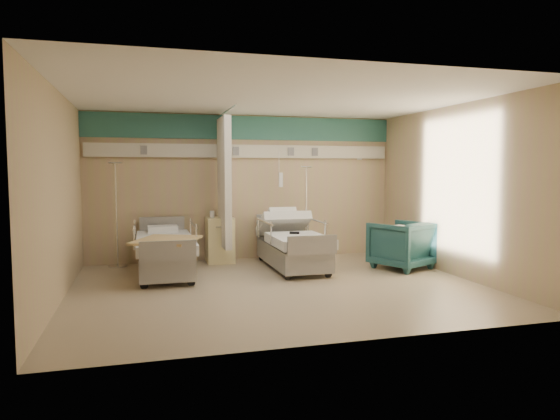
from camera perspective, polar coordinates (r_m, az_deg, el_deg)
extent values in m
cube|color=gray|center=(7.52, -0.11, -8.76)|extent=(6.00, 5.00, 0.00)
cube|color=tan|center=(9.76, -3.99, 2.60)|extent=(6.00, 0.04, 2.80)
cube|color=tan|center=(4.97, 7.53, 0.66)|extent=(6.00, 0.04, 2.80)
cube|color=tan|center=(7.15, -23.99, 1.49)|extent=(0.04, 5.00, 2.80)
cube|color=tan|center=(8.62, 19.52, 2.08)|extent=(0.04, 5.00, 2.80)
cube|color=white|center=(7.40, -0.11, 12.85)|extent=(6.00, 5.00, 0.04)
cube|color=#2C685F|center=(9.77, -4.01, 9.35)|extent=(6.00, 0.04, 0.45)
cube|color=beige|center=(9.71, -3.96, 6.72)|extent=(5.88, 0.08, 0.25)
cylinder|color=silver|center=(8.84, -6.10, 11.21)|extent=(0.03, 1.80, 0.03)
cube|color=white|center=(9.13, -6.39, 3.13)|extent=(0.12, 0.90, 2.35)
cube|color=#F1DF96|center=(9.46, -6.87, -3.42)|extent=(0.50, 0.48, 0.85)
imported|color=#1C4547|center=(9.07, 13.71, -3.90)|extent=(1.20, 1.22, 0.84)
cube|color=white|center=(8.99, 13.89, -1.03)|extent=(0.87, 0.84, 0.08)
cylinder|color=silver|center=(9.75, 2.98, -5.61)|extent=(0.32, 0.32, 0.03)
cylinder|color=silver|center=(9.63, 3.00, -0.41)|extent=(0.03, 0.03, 1.80)
cylinder|color=silver|center=(9.59, 3.02, 4.94)|extent=(0.22, 0.03, 0.03)
cylinder|color=silver|center=(9.50, -18.04, -6.10)|extent=(0.34, 0.34, 0.03)
cylinder|color=silver|center=(9.37, -18.18, -0.57)|extent=(0.03, 0.03, 1.86)
cylinder|color=silver|center=(9.34, -18.33, 5.14)|extent=(0.22, 0.03, 0.03)
cube|color=black|center=(8.67, 1.67, -2.63)|extent=(0.18, 0.14, 0.04)
cube|color=tan|center=(7.98, -12.87, -3.37)|extent=(1.20, 1.31, 0.04)
cube|color=black|center=(9.37, -6.29, -0.55)|extent=(0.20, 0.14, 0.11)
cylinder|color=white|center=(9.40, -7.77, -0.48)|extent=(0.10, 0.10, 0.13)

